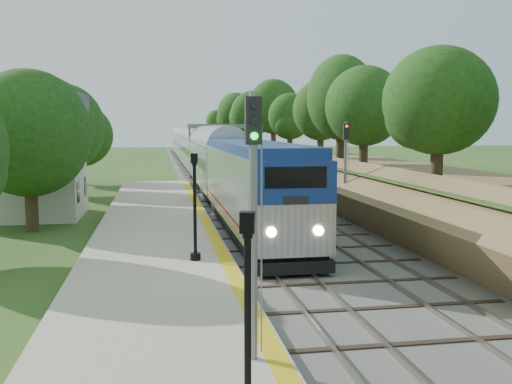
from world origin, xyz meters
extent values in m
cube|color=#4C4944|center=(2.00, 60.00, 0.06)|extent=(9.50, 170.00, 0.12)
cube|color=gray|center=(-0.72, 60.00, 0.20)|extent=(0.08, 170.00, 0.16)
cube|color=gray|center=(0.72, 60.00, 0.20)|extent=(0.08, 170.00, 0.16)
cube|color=gray|center=(3.28, 60.00, 0.20)|extent=(0.08, 170.00, 0.16)
cube|color=gray|center=(4.72, 60.00, 0.20)|extent=(0.08, 170.00, 0.16)
cube|color=#B0A58E|center=(-5.20, 16.00, 0.19)|extent=(6.40, 68.00, 0.38)
cube|color=gold|center=(-2.35, 16.00, 0.39)|extent=(0.55, 68.00, 0.01)
cube|color=brown|center=(11.50, 60.00, 1.50)|extent=(9.00, 170.00, 3.00)
cube|color=brown|center=(7.60, 60.00, 1.30)|extent=(4.47, 170.00, 4.54)
cylinder|color=#332316|center=(10.00, 60.00, 4.31)|extent=(0.60, 0.60, 2.62)
sphere|color=#183A0F|center=(10.00, 60.00, 7.88)|extent=(5.70, 5.70, 5.70)
cylinder|color=#332316|center=(10.00, 110.00, 4.31)|extent=(0.60, 0.60, 2.62)
sphere|color=#183A0F|center=(10.00, 110.00, 7.88)|extent=(5.70, 5.70, 5.70)
cube|color=beige|center=(-14.00, 30.00, 3.40)|extent=(8.00, 6.00, 6.80)
cube|color=#54555B|center=(-14.00, 30.00, 7.40)|extent=(8.60, 6.60, 1.20)
cube|color=black|center=(-9.99, 28.20, 1.80)|extent=(0.05, 1.10, 1.30)
cube|color=black|center=(-9.99, 31.80, 1.80)|extent=(0.05, 1.10, 1.30)
cube|color=black|center=(-9.99, 28.20, 4.60)|extent=(0.05, 1.10, 1.30)
cube|color=black|center=(-9.99, 31.80, 4.60)|extent=(0.05, 1.10, 1.30)
cylinder|color=slate|center=(-1.50, 55.00, 3.10)|extent=(0.24, 0.24, 6.20)
cylinder|color=slate|center=(6.50, 55.00, 3.10)|extent=(0.24, 0.24, 6.20)
cube|color=slate|center=(2.50, 55.00, 5.95)|extent=(8.40, 0.25, 0.50)
cube|color=black|center=(0.00, 54.85, 5.20)|extent=(0.30, 0.20, 0.90)
cube|color=black|center=(4.00, 54.85, 5.20)|extent=(0.30, 0.20, 0.90)
cylinder|color=#332316|center=(-12.00, 26.00, 1.22)|extent=(0.60, 0.60, 2.45)
sphere|color=#183A0F|center=(-12.00, 26.00, 4.55)|extent=(5.32, 5.32, 5.32)
cylinder|color=#332316|center=(-12.00, 42.00, 1.22)|extent=(0.60, 0.60, 2.45)
sphere|color=#183A0F|center=(-12.00, 42.00, 4.55)|extent=(5.32, 5.32, 5.32)
cube|color=black|center=(0.00, 21.61, 0.60)|extent=(2.96, 18.56, 0.64)
cube|color=#B7BAC1|center=(0.00, 21.61, 2.75)|extent=(3.22, 19.34, 3.65)
cube|color=navy|center=(0.00, 21.61, 4.81)|extent=(3.09, 18.56, 0.47)
cube|color=navy|center=(0.00, 11.91, 3.77)|extent=(3.19, 0.10, 1.61)
cube|color=black|center=(0.00, 11.87, 3.99)|extent=(2.36, 0.06, 0.81)
cube|color=#A91410|center=(0.00, 21.61, 1.52)|extent=(3.24, 18.95, 0.11)
cube|color=#B7BAC1|center=(0.00, 42.62, 2.37)|extent=(3.22, 21.48, 4.19)
cube|color=#B7BAC1|center=(0.00, 64.70, 2.37)|extent=(3.22, 21.48, 4.19)
cube|color=#B7BAC1|center=(0.00, 86.79, 2.37)|extent=(3.22, 21.48, 4.19)
cube|color=#B7BAC1|center=(0.00, 108.87, 2.37)|extent=(3.22, 21.48, 4.19)
cylinder|color=black|center=(-3.57, 0.82, 2.28)|extent=(0.13, 0.13, 3.54)
cube|color=black|center=(-3.57, 0.82, 4.24)|extent=(0.31, 0.31, 0.36)
cube|color=silver|center=(-3.57, 0.82, 4.24)|extent=(0.22, 0.22, 0.27)
cylinder|color=black|center=(-3.58, 14.54, 0.53)|extent=(0.44, 0.44, 0.30)
cylinder|color=black|center=(-3.58, 14.54, 2.46)|extent=(0.14, 0.14, 3.86)
cube|color=black|center=(-3.58, 14.54, 4.59)|extent=(0.31, 0.31, 0.40)
cube|color=silver|center=(-3.58, 14.54, 4.59)|extent=(0.22, 0.22, 0.30)
cylinder|color=slate|center=(-2.90, 4.18, 3.51)|extent=(0.19, 0.19, 6.26)
cube|color=black|center=(-2.90, 4.18, 5.99)|extent=(0.37, 0.24, 1.08)
cylinder|color=#0CE526|center=(-2.90, 4.04, 5.99)|extent=(0.17, 0.06, 0.17)
cylinder|color=slate|center=(6.20, 24.50, 3.15)|extent=(0.18, 0.18, 6.05)
cube|color=black|center=(6.20, 24.50, 5.59)|extent=(0.33, 0.21, 0.98)
cylinder|color=#FF0C0C|center=(6.20, 24.37, 5.59)|extent=(0.16, 0.06, 0.16)
camera|label=1|loc=(-5.05, -8.63, 5.84)|focal=40.00mm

